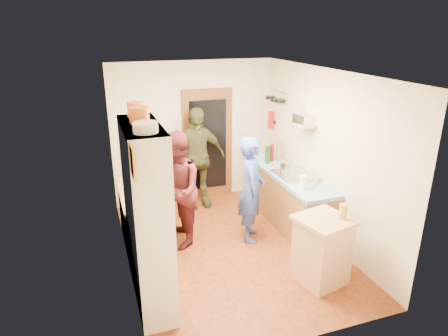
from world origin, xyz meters
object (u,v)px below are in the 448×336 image
hutch_body (148,219)px  person_back (197,158)px  right_counter_base (288,199)px  person_left (178,189)px  person_hob (253,190)px  island_base (322,252)px

hutch_body → person_back: size_ratio=1.19×
right_counter_base → person_back: person_back is taller
person_left → person_back: 1.34m
person_hob → right_counter_base: bearing=-47.9°
island_base → person_hob: bearing=107.3°
right_counter_base → person_hob: bearing=-157.3°
hutch_body → person_left: 1.42m
hutch_body → island_base: 2.26m
hutch_body → right_counter_base: bearing=27.5°
person_hob → person_left: bearing=95.4°
hutch_body → right_counter_base: hutch_body is taller
right_counter_base → person_back: 1.77m
hutch_body → person_hob: bearing=29.5°
right_counter_base → person_left: size_ratio=1.25×
hutch_body → person_left: size_ratio=1.25×
right_counter_base → person_hob: 0.93m
right_counter_base → person_left: person_left is taller
hutch_body → person_left: hutch_body is taller
hutch_body → right_counter_base: 2.90m
hutch_body → person_back: bearing=62.9°
person_back → hutch_body: bearing=-119.6°
island_base → person_back: 2.95m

